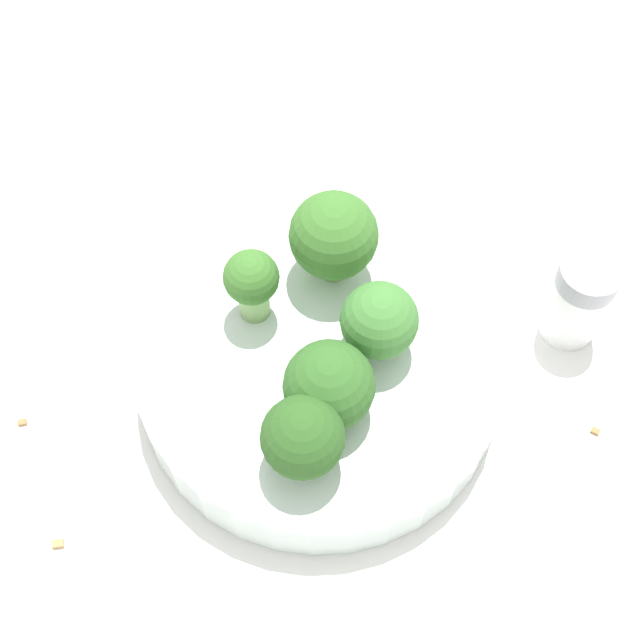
# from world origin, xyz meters

# --- Properties ---
(ground_plane) EXTENTS (3.00, 3.00, 0.00)m
(ground_plane) POSITION_xyz_m (0.00, 0.00, 0.00)
(ground_plane) COLOR white
(bowl) EXTENTS (0.23, 0.23, 0.04)m
(bowl) POSITION_xyz_m (0.00, 0.00, 0.02)
(bowl) COLOR silver
(bowl) RESTS_ON ground_plane
(broccoli_floret_0) EXTENTS (0.05, 0.05, 0.05)m
(broccoli_floret_0) POSITION_xyz_m (0.07, 0.01, 0.08)
(broccoli_floret_0) COLOR #84AD66
(broccoli_floret_0) RESTS_ON bowl
(broccoli_floret_1) EXTENTS (0.05, 0.05, 0.07)m
(broccoli_floret_1) POSITION_xyz_m (-0.06, -0.01, 0.08)
(broccoli_floret_1) COLOR #7A9E5B
(broccoli_floret_1) RESTS_ON bowl
(broccoli_floret_2) EXTENTS (0.05, 0.05, 0.05)m
(broccoli_floret_2) POSITION_xyz_m (-0.01, 0.03, 0.07)
(broccoli_floret_2) COLOR #84AD66
(broccoli_floret_2) RESTS_ON bowl
(broccoli_floret_3) EXTENTS (0.05, 0.05, 0.05)m
(broccoli_floret_3) POSITION_xyz_m (0.04, 0.01, 0.07)
(broccoli_floret_3) COLOR #7A9E5B
(broccoli_floret_3) RESTS_ON bowl
(broccoli_floret_4) EXTENTS (0.03, 0.03, 0.05)m
(broccoli_floret_4) POSITION_xyz_m (-0.02, -0.05, 0.08)
(broccoli_floret_4) COLOR #84AD66
(broccoli_floret_4) RESTS_ON bowl
(pepper_shaker) EXTENTS (0.04, 0.04, 0.07)m
(pepper_shaker) POSITION_xyz_m (-0.08, 0.15, 0.04)
(pepper_shaker) COLOR silver
(pepper_shaker) RESTS_ON ground_plane
(almond_crumb_0) EXTENTS (0.01, 0.01, 0.01)m
(almond_crumb_0) POSITION_xyz_m (0.14, -0.12, 0.00)
(almond_crumb_0) COLOR #AD7F4C
(almond_crumb_0) RESTS_ON ground_plane
(almond_crumb_1) EXTENTS (0.01, 0.01, 0.01)m
(almond_crumb_1) POSITION_xyz_m (-0.01, 0.18, 0.00)
(almond_crumb_1) COLOR olive
(almond_crumb_1) RESTS_ON ground_plane
(almond_crumb_2) EXTENTS (0.01, 0.01, 0.01)m
(almond_crumb_2) POSITION_xyz_m (0.07, -0.18, 0.00)
(almond_crumb_2) COLOR olive
(almond_crumb_2) RESTS_ON ground_plane
(almond_crumb_3) EXTENTS (0.00, 0.01, 0.01)m
(almond_crumb_3) POSITION_xyz_m (-0.14, -0.04, 0.00)
(almond_crumb_3) COLOR #AD7F4C
(almond_crumb_3) RESTS_ON ground_plane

